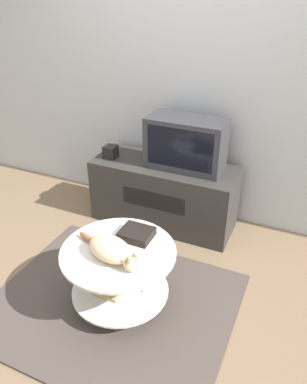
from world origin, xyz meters
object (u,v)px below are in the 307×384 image
(speaker, at_px, (111,152))
(tv, at_px, (186,144))
(dvd_box, at_px, (137,234))
(cat, at_px, (111,250))

(speaker, bearing_deg, tv, 7.52)
(speaker, height_order, dvd_box, speaker)
(tv, bearing_deg, speaker, -172.48)
(tv, distance_m, dvd_box, 0.96)
(tv, bearing_deg, cat, -92.16)
(speaker, bearing_deg, dvd_box, -51.18)
(speaker, relative_size, dvd_box, 0.52)
(speaker, xyz_separation_m, cat, (0.62, -1.07, -0.10))
(dvd_box, bearing_deg, speaker, 128.82)
(tv, xyz_separation_m, speaker, (-0.66, -0.09, -0.16))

